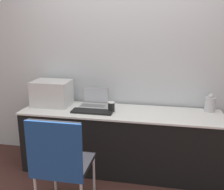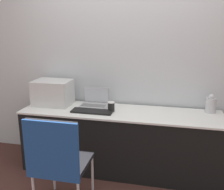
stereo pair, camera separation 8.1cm
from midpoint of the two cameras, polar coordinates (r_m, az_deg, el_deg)
ground_plane at (r=3.06m, az=1.42°, el=-18.39°), size 14.00×14.00×0.00m
wall_back at (r=3.20m, az=3.84°, el=8.08°), size 8.00×0.05×2.60m
table at (r=3.13m, az=2.51°, el=-9.94°), size 2.28×0.59×0.73m
printer at (r=3.27m, az=-12.08°, el=0.72°), size 0.45×0.33×0.30m
laptop_left at (r=3.19m, az=-3.04°, el=-1.49°), size 0.33×0.24×0.22m
external_keyboard at (r=2.97m, az=-3.60°, el=-3.56°), size 0.47×0.16×0.02m
coffee_cup at (r=2.97m, az=0.60°, el=-2.56°), size 0.08×0.08×0.11m
metal_pitcher at (r=3.15m, az=21.43°, el=-1.93°), size 0.12×0.12×0.21m
chair at (r=2.37m, az=-10.85°, el=-13.02°), size 0.48×0.47×0.95m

